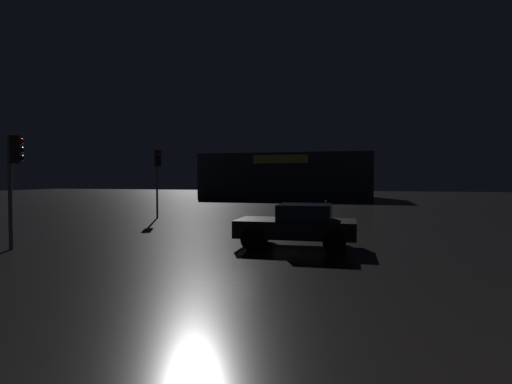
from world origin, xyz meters
The scene contains 6 objects.
ground_plane centered at (0.00, 0.00, 0.00)m, with size 120.00×120.00×0.00m, color black.
store_building centered at (-3.24, 32.03, 2.57)m, with size 19.59×8.49×5.14m.
traffic_signal_main centered at (-5.18, -5.32, 2.68)m, with size 0.42×0.42×3.62m.
traffic_signal_opposite centered at (-5.79, 5.15, 2.92)m, with size 0.43×0.42×3.86m.
car_near centered at (3.50, -2.65, 0.74)m, with size 3.92×2.13×1.42m.
bollard_kerb_a centered at (3.47, 7.75, 0.50)m, with size 0.14×0.14×1.00m, color #595B60.
Camera 1 is at (5.59, -15.90, 2.26)m, focal length 28.67 mm.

